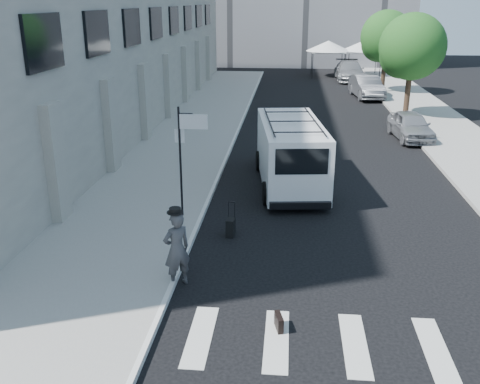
% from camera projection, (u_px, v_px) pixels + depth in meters
% --- Properties ---
extents(ground, '(120.00, 120.00, 0.00)m').
position_uv_depth(ground, '(257.00, 270.00, 13.94)').
color(ground, black).
rests_on(ground, ground).
extents(sidewalk_left, '(4.50, 48.00, 0.15)m').
position_uv_depth(sidewalk_left, '(198.00, 127.00, 29.28)').
color(sidewalk_left, gray).
rests_on(sidewalk_left, ground).
extents(sidewalk_right, '(4.00, 56.00, 0.15)m').
position_uv_depth(sidewalk_right, '(429.00, 117.00, 31.85)').
color(sidewalk_right, gray).
rests_on(sidewalk_right, ground).
extents(building_left, '(10.00, 44.00, 12.00)m').
position_uv_depth(building_left, '(73.00, 12.00, 29.78)').
color(building_left, gray).
rests_on(building_left, ground).
extents(sign_pole, '(1.03, 0.07, 3.50)m').
position_uv_depth(sign_pole, '(187.00, 139.00, 16.25)').
color(sign_pole, black).
rests_on(sign_pole, sidewalk_left).
extents(tree_near, '(3.80, 3.83, 6.03)m').
position_uv_depth(tree_near, '(410.00, 49.00, 30.81)').
color(tree_near, black).
rests_on(tree_near, ground).
extents(tree_far, '(3.80, 3.83, 6.03)m').
position_uv_depth(tree_far, '(385.00, 39.00, 39.24)').
color(tree_far, black).
rests_on(tree_far, ground).
extents(tent_left, '(4.00, 4.00, 3.20)m').
position_uv_depth(tent_left, '(328.00, 46.00, 48.26)').
color(tent_left, black).
rests_on(tent_left, ground).
extents(tent_right, '(4.00, 4.00, 3.20)m').
position_uv_depth(tent_right, '(364.00, 46.00, 48.45)').
color(tent_right, black).
rests_on(tent_right, ground).
extents(businessman, '(0.83, 0.79, 1.92)m').
position_uv_depth(businessman, '(177.00, 249.00, 12.93)').
color(businessman, '#403F42').
rests_on(businessman, ground).
extents(briefcase, '(0.22, 0.46, 0.34)m').
position_uv_depth(briefcase, '(279.00, 322.00, 11.39)').
color(briefcase, black).
rests_on(briefcase, ground).
extents(suitcase, '(0.27, 0.39, 1.04)m').
position_uv_depth(suitcase, '(231.00, 227.00, 15.88)').
color(suitcase, black).
rests_on(suitcase, ground).
extents(cargo_van, '(2.88, 6.68, 2.43)m').
position_uv_depth(cargo_van, '(290.00, 152.00, 20.07)').
color(cargo_van, white).
rests_on(cargo_van, ground).
extents(parked_car_a, '(1.99, 4.19, 1.38)m').
position_uv_depth(parked_car_a, '(411.00, 126.00, 26.87)').
color(parked_car_a, gray).
rests_on(parked_car_a, ground).
extents(parked_car_b, '(2.20, 4.98, 1.59)m').
position_uv_depth(parked_car_b, '(367.00, 87.00, 38.28)').
color(parked_car_b, '#4D4F53').
rests_on(parked_car_b, ground).
extents(parked_car_c, '(2.38, 5.72, 1.65)m').
position_uv_depth(parked_car_c, '(350.00, 71.00, 46.52)').
color(parked_car_c, gray).
rests_on(parked_car_c, ground).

